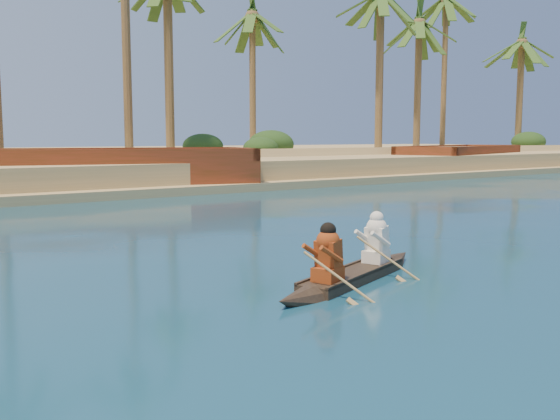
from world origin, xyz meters
TOP-DOWN VIEW (x-y plane):
  - palm_grove at (0.00, 35.00)m, footprint 110.00×14.00m
  - shrub_cluster at (0.00, 31.50)m, footprint 100.00×6.00m
  - canoe at (-2.24, 6.64)m, footprint 4.49×2.12m
  - barge_mid at (0.61, 26.22)m, footprint 14.31×8.29m
  - barge_right at (26.99, 27.00)m, footprint 13.74×7.95m

SIDE VIEW (x-z plane):
  - canoe at x=-2.24m, z-range -0.39..0.87m
  - barge_right at x=26.99m, z-range -0.33..1.85m
  - barge_mid at x=0.61m, z-range -0.34..1.92m
  - shrub_cluster at x=0.00m, z-range 0.00..2.40m
  - palm_grove at x=0.00m, z-range 0.00..16.00m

